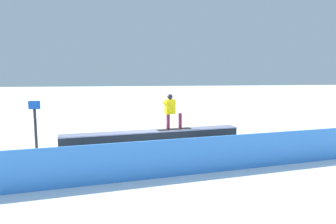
% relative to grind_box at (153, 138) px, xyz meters
% --- Properties ---
extents(ground_plane, '(120.00, 120.00, 0.00)m').
position_rel_grind_box_xyz_m(ground_plane, '(0.00, 0.00, -0.24)').
color(ground_plane, white).
extents(grind_box, '(7.24, 1.64, 0.53)m').
position_rel_grind_box_xyz_m(grind_box, '(0.00, 0.00, 0.00)').
color(grind_box, black).
rests_on(grind_box, ground_plane).
extents(snowboarder, '(1.48, 0.68, 1.45)m').
position_rel_grind_box_xyz_m(snowboarder, '(-0.74, -0.09, 1.07)').
color(snowboarder, black).
rests_on(snowboarder, grind_box).
extents(safety_fence, '(11.49, 1.68, 1.04)m').
position_rel_grind_box_xyz_m(safety_fence, '(0.00, 4.02, 0.28)').
color(safety_fence, '#3B84E3').
rests_on(safety_fence, ground_plane).
extents(trail_marker, '(0.40, 0.10, 1.83)m').
position_rel_grind_box_xyz_m(trail_marker, '(4.33, 0.49, 0.74)').
color(trail_marker, '#262628').
rests_on(trail_marker, ground_plane).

